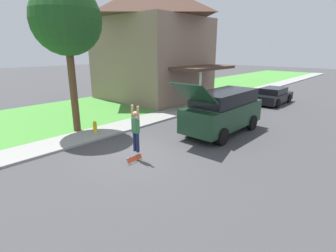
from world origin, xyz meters
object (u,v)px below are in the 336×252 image
(lawn_tree_near, at_px, (66,21))
(skateboard, at_px, (134,158))
(suv_parked, at_px, (223,110))
(fire_hydrant, at_px, (95,127))
(car_down_street, at_px, (273,96))
(skateboarder, at_px, (136,128))

(lawn_tree_near, bearing_deg, skateboard, -6.33)
(suv_parked, distance_m, skateboard, 5.61)
(suv_parked, bearing_deg, lawn_tree_near, -139.58)
(lawn_tree_near, bearing_deg, fire_hydrant, 18.95)
(car_down_street, relative_size, fire_hydrant, 6.93)
(lawn_tree_near, distance_m, suv_parked, 8.69)
(suv_parked, height_order, car_down_street, suv_parked)
(suv_parked, height_order, skateboard, suv_parked)
(skateboarder, bearing_deg, suv_parked, 82.03)
(suv_parked, relative_size, fire_hydrant, 9.31)
(lawn_tree_near, relative_size, car_down_street, 1.66)
(skateboarder, bearing_deg, skateboard, -62.54)
(car_down_street, xyz_separation_m, fire_hydrant, (-3.79, -13.85, -0.22))
(lawn_tree_near, height_order, suv_parked, lawn_tree_near)
(skateboarder, bearing_deg, fire_hydrant, 169.65)
(car_down_street, distance_m, fire_hydrant, 14.36)
(suv_parked, relative_size, skateboarder, 3.12)
(car_down_street, bearing_deg, skateboard, -88.98)
(lawn_tree_near, distance_m, skateboard, 7.41)
(lawn_tree_near, distance_m, car_down_street, 15.79)
(lawn_tree_near, relative_size, suv_parked, 1.24)
(skateboard, relative_size, fire_hydrant, 1.27)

